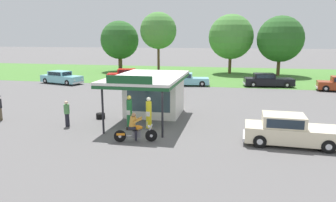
{
  "coord_description": "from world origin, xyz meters",
  "views": [
    {
      "loc": [
        4.76,
        -16.57,
        5.43
      ],
      "look_at": [
        0.7,
        2.66,
        1.4
      ],
      "focal_mm": 33.13,
      "sensor_mm": 36.0,
      "label": 1
    }
  ],
  "objects_px": {
    "motorcycle_with_rider": "(135,130)",
    "bystander_strolling_foreground": "(67,113)",
    "spare_tire_stack": "(101,116)",
    "parked_car_back_row_right": "(61,78)",
    "featured_classic_sedan": "(290,131)",
    "gas_pump_offside": "(149,115)",
    "gas_pump_nearside": "(129,113)",
    "parked_car_second_row_spare": "(128,76)",
    "parked_car_back_row_left": "(268,80)",
    "parked_car_back_row_centre_right": "(187,80)"
  },
  "relations": [
    {
      "from": "parked_car_back_row_centre_right",
      "to": "gas_pump_offside",
      "type": "bearing_deg",
      "value": -89.03
    },
    {
      "from": "parked_car_back_row_centre_right",
      "to": "featured_classic_sedan",
      "type": "bearing_deg",
      "value": -66.85
    },
    {
      "from": "gas_pump_offside",
      "to": "featured_classic_sedan",
      "type": "bearing_deg",
      "value": -8.0
    },
    {
      "from": "parked_car_back_row_left",
      "to": "bystander_strolling_foreground",
      "type": "distance_m",
      "value": 23.77
    },
    {
      "from": "parked_car_second_row_spare",
      "to": "parked_car_back_row_right",
      "type": "distance_m",
      "value": 8.03
    },
    {
      "from": "gas_pump_nearside",
      "to": "featured_classic_sedan",
      "type": "xyz_separation_m",
      "value": [
        9.01,
        -1.1,
        -0.21
      ]
    },
    {
      "from": "gas_pump_nearside",
      "to": "spare_tire_stack",
      "type": "height_order",
      "value": "gas_pump_nearside"
    },
    {
      "from": "featured_classic_sedan",
      "to": "spare_tire_stack",
      "type": "bearing_deg",
      "value": 166.17
    },
    {
      "from": "parked_car_back_row_centre_right",
      "to": "parked_car_back_row_right",
      "type": "bearing_deg",
      "value": -173.86
    },
    {
      "from": "gas_pump_nearside",
      "to": "gas_pump_offside",
      "type": "xyz_separation_m",
      "value": [
        1.22,
        -0.0,
        -0.02
      ]
    },
    {
      "from": "bystander_strolling_foreground",
      "to": "parked_car_back_row_right",
      "type": "bearing_deg",
      "value": 121.57
    },
    {
      "from": "parked_car_second_row_spare",
      "to": "spare_tire_stack",
      "type": "xyz_separation_m",
      "value": [
        4.22,
        -17.93,
        -0.53
      ]
    },
    {
      "from": "gas_pump_nearside",
      "to": "motorcycle_with_rider",
      "type": "distance_m",
      "value": 2.57
    },
    {
      "from": "featured_classic_sedan",
      "to": "parked_car_back_row_centre_right",
      "type": "height_order",
      "value": "featured_classic_sedan"
    },
    {
      "from": "motorcycle_with_rider",
      "to": "parked_car_second_row_spare",
      "type": "height_order",
      "value": "motorcycle_with_rider"
    },
    {
      "from": "parked_car_second_row_spare",
      "to": "parked_car_back_row_left",
      "type": "bearing_deg",
      "value": -2.7
    },
    {
      "from": "parked_car_back_row_left",
      "to": "spare_tire_stack",
      "type": "relative_size",
      "value": 9.46
    },
    {
      "from": "parked_car_back_row_left",
      "to": "parked_car_second_row_spare",
      "type": "distance_m",
      "value": 16.83
    },
    {
      "from": "gas_pump_offside",
      "to": "bystander_strolling_foreground",
      "type": "bearing_deg",
      "value": -175.49
    },
    {
      "from": "featured_classic_sedan",
      "to": "parked_car_second_row_spare",
      "type": "distance_m",
      "value": 26.21
    },
    {
      "from": "parked_car_back_row_centre_right",
      "to": "spare_tire_stack",
      "type": "bearing_deg",
      "value": -102.69
    },
    {
      "from": "motorcycle_with_rider",
      "to": "parked_car_back_row_right",
      "type": "distance_m",
      "value": 23.99
    },
    {
      "from": "gas_pump_nearside",
      "to": "motorcycle_with_rider",
      "type": "bearing_deg",
      "value": -64.94
    },
    {
      "from": "parked_car_back_row_left",
      "to": "bystander_strolling_foreground",
      "type": "relative_size",
      "value": 3.51
    },
    {
      "from": "gas_pump_nearside",
      "to": "parked_car_back_row_left",
      "type": "bearing_deg",
      "value": 62.4
    },
    {
      "from": "motorcycle_with_rider",
      "to": "parked_car_second_row_spare",
      "type": "bearing_deg",
      "value": 109.95
    },
    {
      "from": "parked_car_back_row_centre_right",
      "to": "spare_tire_stack",
      "type": "xyz_separation_m",
      "value": [
        -3.61,
        -16.05,
        -0.47
      ]
    },
    {
      "from": "gas_pump_offside",
      "to": "parked_car_back_row_centre_right",
      "type": "bearing_deg",
      "value": 90.97
    },
    {
      "from": "spare_tire_stack",
      "to": "parked_car_back_row_right",
      "type": "bearing_deg",
      "value": 128.42
    },
    {
      "from": "featured_classic_sedan",
      "to": "bystander_strolling_foreground",
      "type": "distance_m",
      "value": 12.96
    },
    {
      "from": "gas_pump_nearside",
      "to": "parked_car_back_row_left",
      "type": "xyz_separation_m",
      "value": [
        9.9,
        18.93,
        -0.25
      ]
    },
    {
      "from": "parked_car_back_row_left",
      "to": "parked_car_back_row_right",
      "type": "relative_size",
      "value": 0.99
    },
    {
      "from": "gas_pump_nearside",
      "to": "spare_tire_stack",
      "type": "distance_m",
      "value": 3.33
    },
    {
      "from": "motorcycle_with_rider",
      "to": "featured_classic_sedan",
      "type": "xyz_separation_m",
      "value": [
        7.93,
        1.22,
        0.07
      ]
    },
    {
      "from": "parked_car_back_row_left",
      "to": "parked_car_second_row_spare",
      "type": "xyz_separation_m",
      "value": [
        -16.81,
        0.79,
        0.03
      ]
    },
    {
      "from": "gas_pump_nearside",
      "to": "bystander_strolling_foreground",
      "type": "relative_size",
      "value": 1.26
    },
    {
      "from": "featured_classic_sedan",
      "to": "gas_pump_offside",
      "type": "bearing_deg",
      "value": 172.0
    },
    {
      "from": "gas_pump_offside",
      "to": "spare_tire_stack",
      "type": "bearing_deg",
      "value": 155.46
    },
    {
      "from": "featured_classic_sedan",
      "to": "parked_car_back_row_right",
      "type": "xyz_separation_m",
      "value": [
        -23.16,
        17.32,
        -0.02
      ]
    },
    {
      "from": "featured_classic_sedan",
      "to": "parked_car_back_row_centre_right",
      "type": "xyz_separation_m",
      "value": [
        -8.1,
        18.94,
        -0.07
      ]
    },
    {
      "from": "parked_car_back_row_left",
      "to": "parked_car_back_row_right",
      "type": "height_order",
      "value": "parked_car_back_row_right"
    },
    {
      "from": "bystander_strolling_foreground",
      "to": "spare_tire_stack",
      "type": "bearing_deg",
      "value": 60.76
    },
    {
      "from": "parked_car_back_row_centre_right",
      "to": "bystander_strolling_foreground",
      "type": "xyz_separation_m",
      "value": [
        -4.84,
        -18.25,
        0.2
      ]
    },
    {
      "from": "motorcycle_with_rider",
      "to": "bystander_strolling_foreground",
      "type": "bearing_deg",
      "value": 159.13
    },
    {
      "from": "parked_car_back_row_left",
      "to": "parked_car_back_row_right",
      "type": "distance_m",
      "value": 24.2
    },
    {
      "from": "parked_car_back_row_left",
      "to": "bystander_strolling_foreground",
      "type": "bearing_deg",
      "value": -125.57
    },
    {
      "from": "parked_car_back_row_centre_right",
      "to": "parked_car_back_row_right",
      "type": "height_order",
      "value": "parked_car_back_row_right"
    },
    {
      "from": "gas_pump_offside",
      "to": "parked_car_second_row_spare",
      "type": "relative_size",
      "value": 0.35
    },
    {
      "from": "parked_car_second_row_spare",
      "to": "bystander_strolling_foreground",
      "type": "bearing_deg",
      "value": -81.56
    },
    {
      "from": "parked_car_second_row_spare",
      "to": "featured_classic_sedan",
      "type": "bearing_deg",
      "value": -52.58
    }
  ]
}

